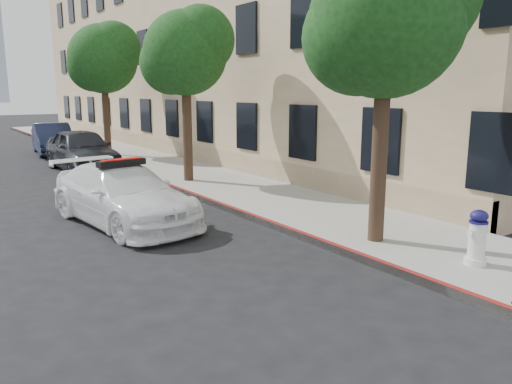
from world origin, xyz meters
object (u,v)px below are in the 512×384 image
at_px(police_car, 123,194).
at_px(fire_hydrant, 477,238).
at_px(parked_car_mid, 82,150).
at_px(parked_car_far, 53,139).

distance_m(police_car, fire_hydrant, 7.44).
distance_m(parked_car_mid, fire_hydrant, 14.96).
distance_m(police_car, parked_car_far, 14.35).
height_order(parked_car_far, fire_hydrant, parked_car_far).
bearing_deg(fire_hydrant, parked_car_far, 105.32).
bearing_deg(parked_car_far, fire_hydrant, -78.31).
distance_m(parked_car_far, fire_hydrant, 20.79).
xyz_separation_m(parked_car_far, fire_hydrant, (2.08, -20.68, -0.12)).
xyz_separation_m(police_car, parked_car_far, (1.66, 14.25, 0.05)).
relative_size(parked_car_mid, parked_car_far, 1.05).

